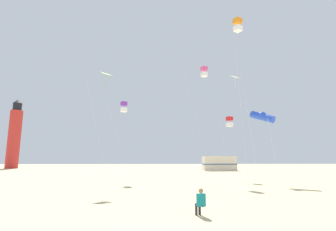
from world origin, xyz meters
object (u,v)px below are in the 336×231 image
Objects in this scene: kite_box_orange at (238,25)px; kite_box_scarlet at (230,122)px; rv_van_cream at (219,163)px; kite_box_violet at (124,107)px; lighthouse_distant at (14,136)px; kite_flyer_standing at (200,201)px; kite_diamond_lime at (106,78)px; kite_diamond_white at (236,81)px; kite_box_rainbow at (204,72)px; kite_tube_blue at (262,116)px.

kite_box_orange is 11.27m from kite_box_scarlet.
kite_box_scarlet is 22.35m from rv_van_cream.
kite_box_scarlet is 12.26m from kite_box_violet.
kite_flyer_standing is at bearing -54.39° from lighthouse_distant.
lighthouse_distant is at bearing 126.43° from kite_diamond_lime.
kite_flyer_standing is at bearing -113.36° from kite_diamond_white.
kite_diamond_white is 13.24m from kite_box_violet.
kite_box_scarlet is at bearing 3.77° from kite_box_violet.
kite_flyer_standing is 0.09× the size of kite_box_rainbow.
kite_tube_blue is at bearing -138.36° from kite_flyer_standing.
lighthouse_distant is at bearing 134.60° from kite_box_orange.
kite_box_orange reaches higher than rv_van_cream.
kite_box_scarlet is (6.47, 17.38, 5.99)m from kite_flyer_standing.
lighthouse_distant reaches higher than kite_tube_blue.
kite_box_orange is at bearing -129.39° from kite_tube_blue.
kite_diamond_white reaches higher than kite_box_scarlet.
lighthouse_distant reaches higher than rv_van_cream.
kite_box_scarlet reaches higher than kite_flyer_standing.
kite_box_orange is 8.46m from kite_diamond_white.
kite_tube_blue is at bearing 10.67° from kite_diamond_lime.
kite_box_scarlet is at bearing 133.70° from kite_diamond_white.
kite_box_scarlet is at bearing -125.68° from kite_flyer_standing.
rv_van_cream is (3.84, 21.39, -5.21)m from kite_box_scarlet.
kite_tube_blue is 15.53m from kite_diamond_lime.
lighthouse_distant is at bearing 139.88° from kite_tube_blue.
kite_diamond_lime is (-12.94, -7.11, 2.77)m from kite_box_scarlet.
kite_box_violet is at bearing 144.33° from kite_box_orange.
kite_diamond_white is 6.06m from kite_tube_blue.
kite_box_orange reaches higher than kite_box_violet.
kite_diamond_white is at bearing 0.23° from kite_box_violet.
kite_box_orange is 1.67× the size of kite_box_violet.
kite_box_scarlet is 0.60× the size of kite_diamond_white.
rv_van_cream is at bearing 80.05° from kite_box_orange.
kite_box_rainbow reaches higher than kite_diamond_white.
kite_tube_blue is 59.10m from lighthouse_distant.
kite_box_orange is at bearing -45.40° from lighthouse_distant.
kite_tube_blue is at bearing -64.24° from kite_box_scarlet.
kite_box_orange is at bearing -99.36° from kite_box_scarlet.
kite_box_orange is 7.40m from kite_box_rainbow.
kite_box_scarlet is 0.83× the size of kite_box_violet.
kite_box_rainbow is at bearing -153.77° from kite_box_scarlet.
kite_diamond_lime is at bearing -155.01° from kite_diamond_white.
kite_box_scarlet is 0.43× the size of lighthouse_distant.
kite_box_scarlet is at bearing -103.21° from rv_van_cream.
kite_flyer_standing is 19.05m from kite_box_violet.
kite_tube_blue is at bearing -27.90° from kite_box_rainbow.
kite_box_orange is at bearing -35.67° from kite_box_violet.
rv_van_cream is at bearing 59.51° from kite_diamond_lime.
kite_diamond_white is at bearing -128.63° from kite_flyer_standing.
kite_diamond_white is 1.39× the size of kite_box_violet.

